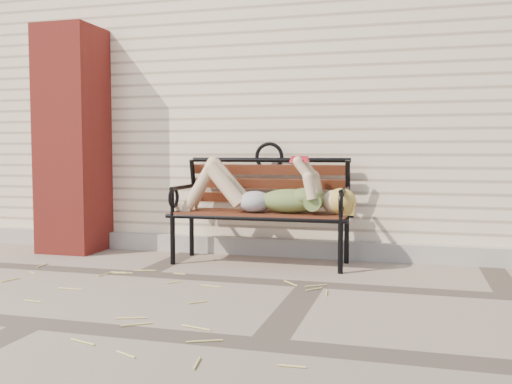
% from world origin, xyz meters
% --- Properties ---
extents(ground, '(80.00, 80.00, 0.00)m').
position_xyz_m(ground, '(0.00, 0.00, 0.00)').
color(ground, gray).
rests_on(ground, ground).
extents(house_wall, '(8.00, 4.00, 3.00)m').
position_xyz_m(house_wall, '(0.00, 3.00, 1.50)').
color(house_wall, beige).
rests_on(house_wall, ground).
extents(foundation_strip, '(8.00, 0.10, 0.15)m').
position_xyz_m(foundation_strip, '(0.00, 0.97, 0.07)').
color(foundation_strip, '#A79F97').
rests_on(foundation_strip, ground).
extents(brick_pillar, '(0.50, 0.50, 2.00)m').
position_xyz_m(brick_pillar, '(-2.30, 0.75, 1.00)').
color(brick_pillar, '#A22C24').
rests_on(brick_pillar, ground).
extents(garden_bench, '(1.51, 0.60, 0.98)m').
position_xyz_m(garden_bench, '(-0.52, 0.70, 0.55)').
color(garden_bench, black).
rests_on(garden_bench, ground).
extents(reading_woman, '(1.43, 0.32, 0.45)m').
position_xyz_m(reading_woman, '(-0.51, 0.58, 0.58)').
color(reading_woman, '#093343').
rests_on(reading_woman, ground).
extents(straw_scatter, '(2.63, 1.69, 0.01)m').
position_xyz_m(straw_scatter, '(-1.05, -0.59, 0.01)').
color(straw_scatter, '#E2D26E').
rests_on(straw_scatter, ground).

